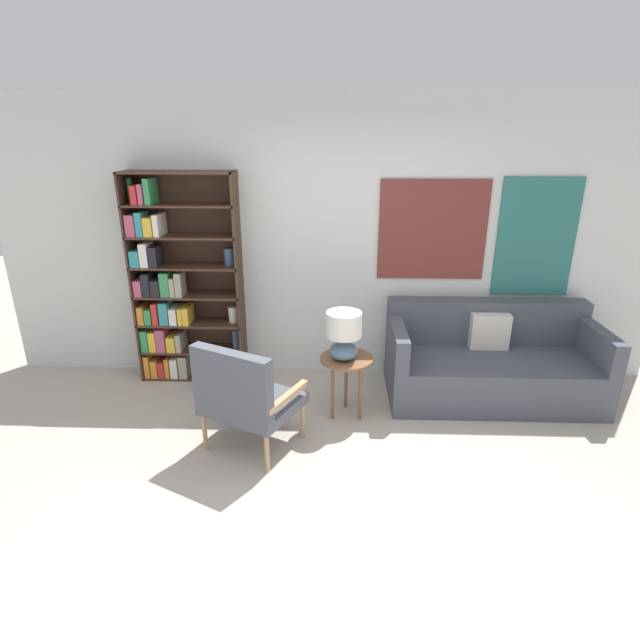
% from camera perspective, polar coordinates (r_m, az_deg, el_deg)
% --- Properties ---
extents(ground_plane, '(14.00, 14.00, 0.00)m').
position_cam_1_polar(ground_plane, '(3.57, -0.10, -20.15)').
color(ground_plane, '#B2A899').
extents(wall_back, '(6.40, 0.08, 2.70)m').
position_cam_1_polar(wall_back, '(4.84, 1.37, 8.87)').
color(wall_back, silver).
rests_on(wall_back, ground_plane).
extents(bookshelf, '(1.03, 0.30, 2.02)m').
position_cam_1_polar(bookshelf, '(5.02, -16.26, 3.41)').
color(bookshelf, '#422B1E').
rests_on(bookshelf, ground_plane).
extents(armchair, '(0.86, 0.83, 0.89)m').
position_cam_1_polar(armchair, '(3.82, -8.75, -8.38)').
color(armchair, tan).
rests_on(armchair, ground_plane).
extents(couch, '(1.89, 0.88, 0.85)m').
position_cam_1_polar(couch, '(4.94, 18.85, -4.74)').
color(couch, '#474C56').
rests_on(couch, ground_plane).
extents(side_table, '(0.45, 0.45, 0.55)m').
position_cam_1_polar(side_table, '(4.26, 3.07, -5.19)').
color(side_table, brown).
rests_on(side_table, ground_plane).
extents(table_lamp, '(0.29, 0.29, 0.42)m').
position_cam_1_polar(table_lamp, '(4.11, 2.73, -1.49)').
color(table_lamp, slate).
rests_on(table_lamp, side_table).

